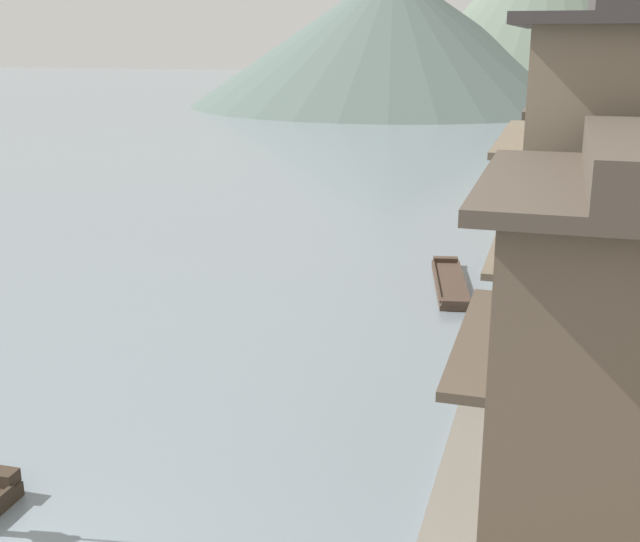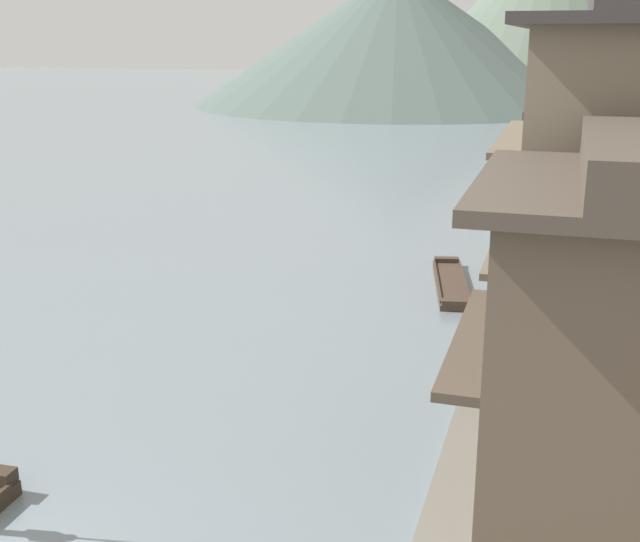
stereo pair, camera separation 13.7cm
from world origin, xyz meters
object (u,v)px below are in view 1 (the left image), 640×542
(boat_moored_nearest, at_px, (507,150))
(boat_moored_second, at_px, (508,172))
(house_waterfront_narrow, at_px, (593,153))
(house_waterfront_tall, at_px, (609,182))
(boat_moored_third, at_px, (450,283))
(boat_moored_far, at_px, (486,208))
(house_waterfront_far, at_px, (592,132))

(boat_moored_nearest, bearing_deg, boat_moored_second, -85.59)
(boat_moored_nearest, relative_size, house_waterfront_narrow, 0.46)
(house_waterfront_tall, bearing_deg, boat_moored_third, -165.86)
(boat_moored_far, xyz_separation_m, house_waterfront_far, (4.79, 3.44, 3.52))
(boat_moored_nearest, relative_size, boat_moored_second, 0.88)
(boat_moored_second, relative_size, house_waterfront_tall, 0.69)
(boat_moored_nearest, distance_m, house_waterfront_tall, 34.26)
(boat_moored_third, height_order, house_waterfront_tall, house_waterfront_tall)
(house_waterfront_tall, bearing_deg, boat_moored_second, 101.38)
(boat_moored_third, bearing_deg, boat_moored_second, 89.40)
(boat_moored_nearest, distance_m, house_waterfront_narrow, 27.01)
(boat_moored_far, bearing_deg, boat_moored_second, 88.38)
(boat_moored_second, distance_m, boat_moored_far, 11.01)
(boat_moored_second, relative_size, boat_moored_third, 0.78)
(boat_moored_nearest, relative_size, house_waterfront_far, 0.52)
(boat_moored_nearest, distance_m, boat_moored_second, 10.72)
(boat_moored_nearest, bearing_deg, boat_moored_third, -89.06)
(boat_moored_far, bearing_deg, house_waterfront_far, 35.67)
(boat_moored_second, xyz_separation_m, house_waterfront_tall, (4.62, -22.95, 3.43))
(boat_moored_third, bearing_deg, house_waterfront_tall, 14.14)
(house_waterfront_narrow, bearing_deg, boat_moored_third, -117.92)
(boat_moored_nearest, relative_size, boat_moored_far, 0.76)
(boat_moored_third, height_order, house_waterfront_far, house_waterfront_far)
(house_waterfront_tall, bearing_deg, boat_moored_far, 112.42)
(boat_moored_nearest, xyz_separation_m, boat_moored_second, (0.83, -10.69, 0.06))
(boat_moored_third, relative_size, boat_moored_far, 1.11)
(boat_moored_second, relative_size, house_waterfront_far, 0.59)
(house_waterfront_narrow, relative_size, house_waterfront_far, 1.13)
(boat_moored_second, bearing_deg, house_waterfront_far, -59.41)
(boat_moored_second, height_order, house_waterfront_narrow, house_waterfront_narrow)
(house_waterfront_tall, relative_size, house_waterfront_narrow, 0.76)
(boat_moored_far, xyz_separation_m, house_waterfront_tall, (4.93, -11.95, 3.53))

